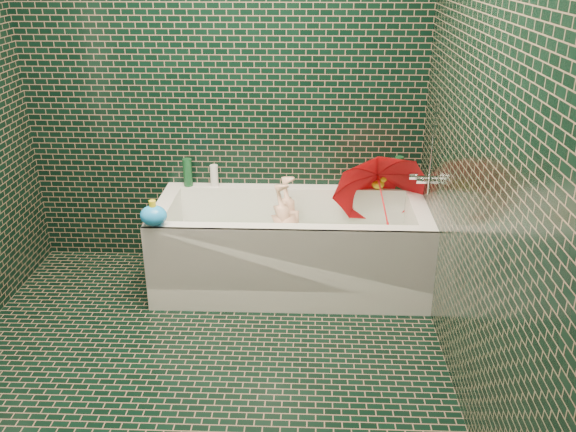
{
  "coord_description": "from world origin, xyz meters",
  "views": [
    {
      "loc": [
        0.57,
        -2.48,
        2.0
      ],
      "look_at": [
        0.44,
        0.82,
        0.56
      ],
      "focal_mm": 38.0,
      "sensor_mm": 36.0,
      "label": 1
    }
  ],
  "objects_px": {
    "bath_toy": "(154,215)",
    "bathtub": "(291,255)",
    "rubber_duck": "(379,184)",
    "child": "(291,240)",
    "umbrella": "(383,201)"
  },
  "relations": [
    {
      "from": "rubber_duck",
      "to": "bath_toy",
      "type": "relative_size",
      "value": 0.63
    },
    {
      "from": "child",
      "to": "bath_toy",
      "type": "xyz_separation_m",
      "value": [
        -0.77,
        -0.34,
        0.31
      ]
    },
    {
      "from": "child",
      "to": "rubber_duck",
      "type": "xyz_separation_m",
      "value": [
        0.57,
        0.3,
        0.28
      ]
    },
    {
      "from": "child",
      "to": "rubber_duck",
      "type": "relative_size",
      "value": 7.41
    },
    {
      "from": "umbrella",
      "to": "bath_toy",
      "type": "xyz_separation_m",
      "value": [
        -1.35,
        -0.42,
        0.06
      ]
    },
    {
      "from": "rubber_duck",
      "to": "bath_toy",
      "type": "xyz_separation_m",
      "value": [
        -1.35,
        -0.64,
        0.03
      ]
    },
    {
      "from": "rubber_duck",
      "to": "umbrella",
      "type": "bearing_deg",
      "value": -85.39
    },
    {
      "from": "bathtub",
      "to": "child",
      "type": "height_order",
      "value": "bathtub"
    },
    {
      "from": "umbrella",
      "to": "rubber_duck",
      "type": "relative_size",
      "value": 5.5
    },
    {
      "from": "bathtub",
      "to": "umbrella",
      "type": "xyz_separation_m",
      "value": [
        0.58,
        0.09,
        0.34
      ]
    },
    {
      "from": "bathtub",
      "to": "child",
      "type": "relative_size",
      "value": 2.15
    },
    {
      "from": "bath_toy",
      "to": "bathtub",
      "type": "bearing_deg",
      "value": 30.58
    },
    {
      "from": "umbrella",
      "to": "bath_toy",
      "type": "height_order",
      "value": "umbrella"
    },
    {
      "from": "bathtub",
      "to": "rubber_duck",
      "type": "relative_size",
      "value": 15.91
    },
    {
      "from": "child",
      "to": "umbrella",
      "type": "distance_m",
      "value": 0.63
    }
  ]
}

